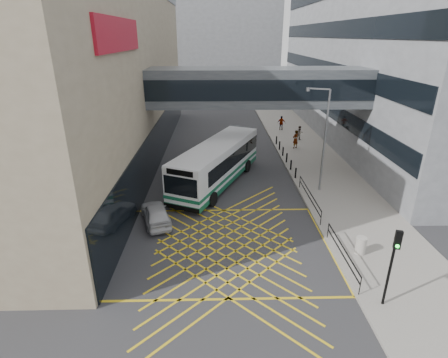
{
  "coord_description": "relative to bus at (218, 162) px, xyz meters",
  "views": [
    {
      "loc": [
        -0.52,
        -17.46,
        11.47
      ],
      "look_at": [
        0.0,
        4.0,
        2.6
      ],
      "focal_mm": 28.0,
      "sensor_mm": 36.0,
      "label": 1
    }
  ],
  "objects": [
    {
      "name": "litter_bin",
      "position": [
        7.85,
        -10.63,
        -1.17
      ],
      "size": [
        0.58,
        0.58,
        1.0
      ],
      "primitive_type": "cylinder",
      "color": "#ADA89E",
      "rests_on": "pavement"
    },
    {
      "name": "car_white",
      "position": [
        -4.13,
        -6.59,
        -1.15
      ],
      "size": [
        3.02,
        4.62,
        1.36
      ],
      "primitive_type": "imported",
      "rotation": [
        0.0,
        0.0,
        3.46
      ],
      "color": "#B8B8BA",
      "rests_on": "ground"
    },
    {
      "name": "bollards",
      "position": [
        6.62,
        5.53,
        -1.22
      ],
      "size": [
        0.14,
        10.14,
        0.9
      ],
      "color": "black",
      "rests_on": "pavement"
    },
    {
      "name": "building_whsmith",
      "position": [
        -17.61,
        6.53,
        6.17
      ],
      "size": [
        24.17,
        42.0,
        16.0
      ],
      "color": "gray",
      "rests_on": "ground"
    },
    {
      "name": "pedestrian_c",
      "position": [
        8.27,
        16.88,
        -0.78
      ],
      "size": [
        1.14,
        0.76,
        1.77
      ],
      "primitive_type": "imported",
      "rotation": [
        0.0,
        0.0,
        2.87
      ],
      "color": "gray",
      "rests_on": "pavement"
    },
    {
      "name": "car_silver",
      "position": [
        2.2,
        14.4,
        -1.05
      ],
      "size": [
        3.25,
        5.37,
        1.56
      ],
      "primitive_type": "imported",
      "rotation": [
        0.0,
        0.0,
        2.9
      ],
      "color": "#999DA2",
      "rests_on": "ground"
    },
    {
      "name": "traffic_light",
      "position": [
        7.34,
        -14.7,
        0.89
      ],
      "size": [
        0.31,
        0.47,
        3.93
      ],
      "rotation": [
        0.0,
        0.0,
        -0.27
      ],
      "color": "black",
      "rests_on": "pavement"
    },
    {
      "name": "car_dark",
      "position": [
        -0.5,
        1.84,
        -1.08
      ],
      "size": [
        2.38,
        4.94,
        1.49
      ],
      "primitive_type": "imported",
      "rotation": [
        0.0,
        0.0,
        3.03
      ],
      "color": "#222228",
      "rests_on": "ground"
    },
    {
      "name": "skybridge",
      "position": [
        3.37,
        2.53,
        5.67
      ],
      "size": [
        20.0,
        4.1,
        3.0
      ],
      "color": "#42474C",
      "rests_on": "ground"
    },
    {
      "name": "pavement",
      "position": [
        9.37,
        5.53,
        -1.75
      ],
      "size": [
        6.0,
        54.0,
        0.16
      ],
      "primitive_type": "cube",
      "color": "gray",
      "rests_on": "ground"
    },
    {
      "name": "kerb_railings",
      "position": [
        6.52,
        -7.69,
        -0.95
      ],
      "size": [
        0.05,
        12.54,
        1.0
      ],
      "color": "black",
      "rests_on": "pavement"
    },
    {
      "name": "ground",
      "position": [
        0.37,
        -9.47,
        -1.83
      ],
      "size": [
        120.0,
        120.0,
        0.0
      ],
      "primitive_type": "plane",
      "color": "#333335"
    },
    {
      "name": "building_right",
      "position": [
        24.35,
        14.53,
        8.17
      ],
      "size": [
        24.09,
        44.0,
        20.0
      ],
      "color": "gray",
      "rests_on": "ground"
    },
    {
      "name": "pedestrian_a",
      "position": [
        8.38,
        9.05,
        -0.7
      ],
      "size": [
        0.95,
        0.9,
        1.95
      ],
      "primitive_type": "imported",
      "rotation": [
        0.0,
        0.0,
        3.75
      ],
      "color": "gray",
      "rests_on": "pavement"
    },
    {
      "name": "street_lamp",
      "position": [
        7.81,
        -1.88,
        2.78
      ],
      "size": [
        1.72,
        0.84,
        7.81
      ],
      "rotation": [
        0.0,
        0.0,
        -0.37
      ],
      "color": "slate",
      "rests_on": "pavement"
    },
    {
      "name": "pedestrian_b",
      "position": [
        9.56,
        12.14,
        -0.86
      ],
      "size": [
        0.88,
        0.65,
        1.62
      ],
      "primitive_type": "imported",
      "rotation": [
        0.0,
        0.0,
        0.25
      ],
      "color": "gray",
      "rests_on": "pavement"
    },
    {
      "name": "building_far",
      "position": [
        -1.63,
        50.53,
        7.17
      ],
      "size": [
        28.0,
        16.0,
        18.0
      ],
      "primitive_type": "cube",
      "color": "gray",
      "rests_on": "ground"
    },
    {
      "name": "bus",
      "position": [
        0.0,
        0.0,
        0.0
      ],
      "size": [
        7.56,
        12.22,
        3.41
      ],
      "rotation": [
        0.0,
        0.0,
        -0.43
      ],
      "color": "silver",
      "rests_on": "ground"
    },
    {
      "name": "box_junction",
      "position": [
        0.37,
        -9.47,
        -1.82
      ],
      "size": [
        12.0,
        9.0,
        0.01
      ],
      "color": "gold",
      "rests_on": "ground"
    }
  ]
}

